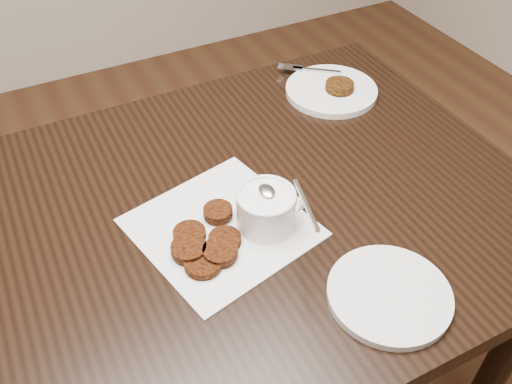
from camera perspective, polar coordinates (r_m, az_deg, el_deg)
table at (r=1.26m, az=-5.50°, el=-15.14°), size 1.27×0.82×0.75m
napkin at (r=0.95m, az=-3.58°, el=-3.66°), size 0.32×0.32×0.00m
sauce_ramekin at (r=0.90m, az=1.07°, el=-0.23°), size 0.17×0.17×0.14m
patty_cluster at (r=0.91m, az=-5.10°, el=-5.10°), size 0.20×0.20×0.02m
plate_with_patty at (r=1.28m, az=7.81°, el=10.63°), size 0.29×0.29×0.03m
plate_empty at (r=0.87m, az=13.59°, el=-10.25°), size 0.24×0.24×0.01m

